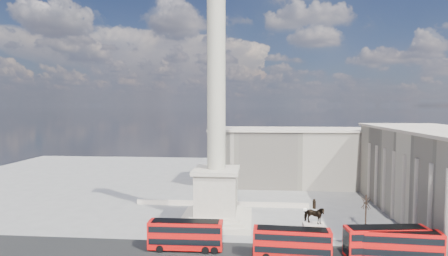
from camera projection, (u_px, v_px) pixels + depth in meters
name	position (u px, v px, depth m)	size (l,w,h in m)	color
ground	(214.00, 231.00, 65.03)	(180.00, 180.00, 0.00)	gray
asphalt_road	(238.00, 254.00, 54.66)	(120.00, 9.00, 0.01)	black
nelsons_column	(216.00, 158.00, 69.18)	(14.00, 14.00, 49.85)	beige
balustrade_wall	(221.00, 204.00, 80.90)	(40.00, 0.60, 1.10)	beige
building_east	(440.00, 175.00, 70.60)	(19.00, 46.00, 18.60)	#C2B69F
building_northeast	(297.00, 157.00, 102.59)	(51.00, 17.00, 16.60)	#C2B69F
red_bus_a	(186.00, 235.00, 56.09)	(11.96, 3.01, 4.83)	red
red_bus_b	(292.00, 243.00, 52.90)	(11.72, 3.28, 4.70)	red
red_bus_c	(387.00, 242.00, 52.76)	(12.61, 4.30, 5.01)	red
red_bus_d	(399.00, 245.00, 51.80)	(12.07, 3.38, 4.84)	red
victorian_lamp	(305.00, 223.00, 58.65)	(0.52, 0.52, 6.10)	black
equestrian_statue	(314.00, 233.00, 55.52)	(4.11, 3.08, 8.53)	beige
bare_tree_near	(366.00, 201.00, 63.87)	(1.66, 1.66, 7.27)	#332319
bare_tree_mid	(401.00, 193.00, 69.88)	(1.95, 1.95, 7.39)	#332319
bare_tree_far	(418.00, 191.00, 72.72)	(1.73, 1.73, 7.05)	#332319
pedestrian_walking	(365.00, 238.00, 59.32)	(0.59, 0.39, 1.62)	#292923
pedestrian_standing	(409.00, 245.00, 55.80)	(0.89, 0.69, 1.83)	#292923
pedestrian_crossing	(272.00, 233.00, 61.33)	(1.12, 0.47, 1.91)	#292923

